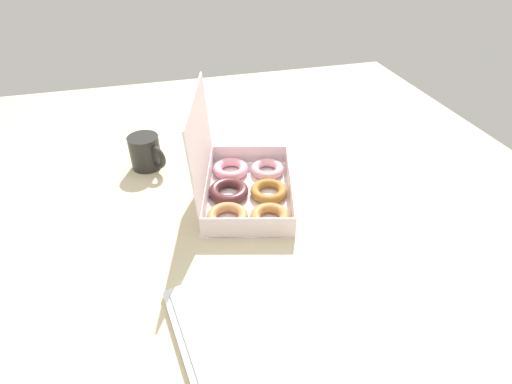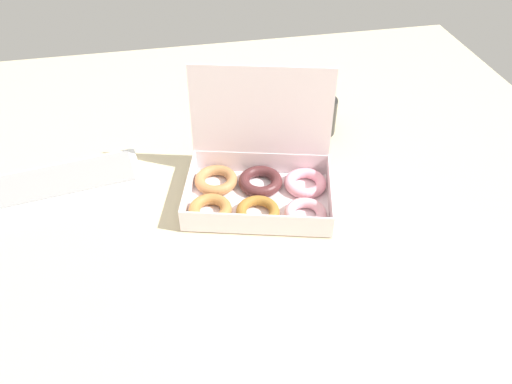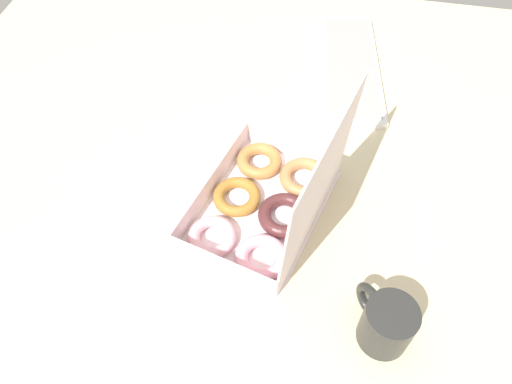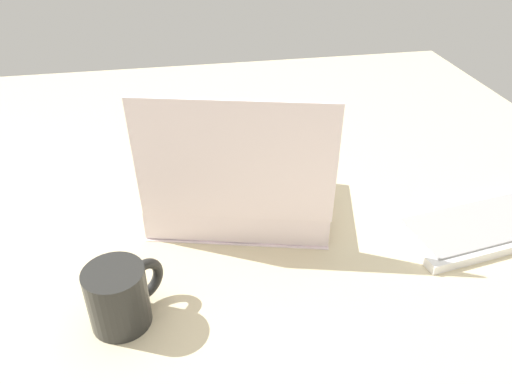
# 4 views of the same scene
# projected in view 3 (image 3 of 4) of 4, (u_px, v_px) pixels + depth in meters

# --- Properties ---
(ground_plane) EXTENTS (1.80, 1.80, 0.02)m
(ground_plane) POSITION_uv_depth(u_px,v_px,m) (260.00, 224.00, 1.05)
(ground_plane) COLOR beige
(donut_box) EXTENTS (0.39, 0.32, 0.29)m
(donut_box) POSITION_uv_depth(u_px,v_px,m) (269.00, 202.00, 1.03)
(donut_box) COLOR white
(donut_box) RESTS_ON ground_plane
(keyboard) EXTENTS (0.45, 0.21, 0.02)m
(keyboard) POSITION_uv_depth(u_px,v_px,m) (350.00, 67.00, 1.33)
(keyboard) COLOR white
(keyboard) RESTS_ON ground_plane
(coffee_mug) EXTENTS (0.12, 0.11, 0.10)m
(coffee_mug) POSITION_uv_depth(u_px,v_px,m) (386.00, 323.00, 0.85)
(coffee_mug) COLOR #262725
(coffee_mug) RESTS_ON ground_plane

